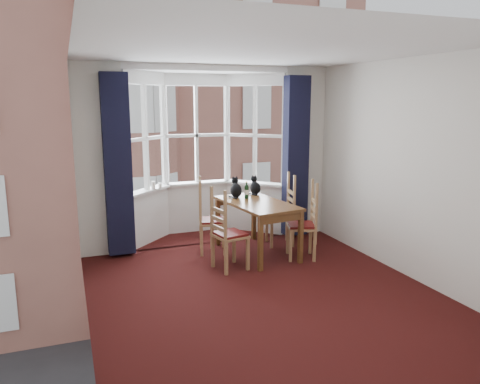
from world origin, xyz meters
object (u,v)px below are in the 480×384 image
candle_tall (153,185)px  cat_left (236,189)px  dining_table (257,209)px  chair_left_near (224,236)px  chair_right_far (285,215)px  candle_short (160,186)px  chair_right_near (307,226)px  cat_right (255,187)px  chair_left_far (206,222)px  wine_bottle (247,191)px

candle_tall → cat_left: bearing=-31.0°
dining_table → chair_left_near: size_ratio=1.63×
chair_right_far → candle_short: bearing=154.2°
chair_right_far → chair_right_near: bearing=-89.5°
chair_right_near → cat_right: 1.16m
chair_left_far → candle_tall: size_ratio=7.16×
chair_left_far → chair_right_far: 1.29m
cat_left → candle_short: bearing=145.2°
chair_left_near → cat_left: bearing=61.4°
chair_left_near → candle_short: 1.79m
chair_right_near → chair_left_near: bearing=-177.7°
dining_table → candle_short: 1.69m
chair_left_far → cat_right: (0.88, 0.23, 0.44)m
cat_left → candle_short: cat_left is taller
chair_right_near → cat_right: (-0.42, 0.99, 0.44)m
dining_table → chair_left_near: bearing=-144.2°
dining_table → cat_right: 0.63m
dining_table → chair_left_far: size_ratio=1.63×
chair_right_far → wine_bottle: bearing=178.4°
cat_left → candle_tall: size_ratio=2.58×
dining_table → chair_left_near: (-0.68, -0.49, -0.22)m
dining_table → chair_left_near: 0.86m
dining_table → wine_bottle: (-0.05, 0.30, 0.21)m
cat_right → candle_tall: size_ratio=2.41×
dining_table → chair_right_near: bearing=-35.3°
dining_table → chair_right_far: bearing=24.8°
chair_left_far → cat_right: size_ratio=2.97×
chair_left_near → chair_left_far: bearing=90.8°
chair_left_far → cat_left: bearing=12.6°
chair_left_near → cat_left: (0.50, 0.92, 0.44)m
cat_left → wine_bottle: size_ratio=1.26×
chair_left_near → chair_right_near: size_ratio=1.00×
chair_left_near → cat_right: 1.42m
dining_table → cat_left: (-0.17, 0.44, 0.23)m
dining_table → chair_right_far: size_ratio=1.63×
cat_right → wine_bottle: (-0.24, -0.25, -0.00)m
cat_right → cat_left: bearing=-162.6°
dining_table → chair_left_far: chair_left_far is taller
candle_tall → wine_bottle: bearing=-33.1°
chair_right_far → cat_left: cat_left is taller
chair_left_far → candle_short: bearing=122.0°
cat_left → chair_right_near: bearing=-48.0°
cat_right → candle_tall: (-1.52, 0.58, 0.03)m
chair_left_far → chair_right_near: (1.30, -0.76, 0.00)m
chair_left_near → chair_right_near: same height
chair_left_far → wine_bottle: (0.64, -0.02, 0.43)m
chair_left_near → candle_short: (-0.53, 1.65, 0.44)m
wine_bottle → chair_left_near: bearing=-128.6°
dining_table → candle_short: (-1.21, 1.16, 0.22)m
cat_left → wine_bottle: cat_left is taller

